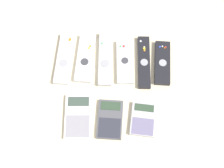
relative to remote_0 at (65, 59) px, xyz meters
name	(u,v)px	position (x,y,z in m)	size (l,w,h in m)	color
ground_plane	(112,93)	(0.18, -0.12, -0.01)	(3.00, 3.00, 0.00)	beige
remote_0	(65,59)	(0.00, 0.00, 0.00)	(0.06, 0.20, 0.02)	silver
remote_1	(85,59)	(0.07, 0.01, 0.00)	(0.07, 0.19, 0.02)	silver
remote_2	(105,59)	(0.15, 0.01, 0.00)	(0.06, 0.21, 0.02)	#B7B7BC
remote_3	(125,62)	(0.22, 0.00, 0.00)	(0.07, 0.17, 0.02)	silver
remote_4	(144,62)	(0.29, 0.00, 0.00)	(0.05, 0.20, 0.02)	black
remote_5	(162,63)	(0.35, 0.00, 0.00)	(0.06, 0.17, 0.02)	black
calculator_0	(78,117)	(0.07, -0.21, 0.00)	(0.10, 0.16, 0.02)	silver
calculator_1	(111,119)	(0.18, -0.22, 0.00)	(0.08, 0.13, 0.01)	#4C4C51
calculator_2	(143,119)	(0.29, -0.21, 0.00)	(0.09, 0.12, 0.02)	#B2B2B7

